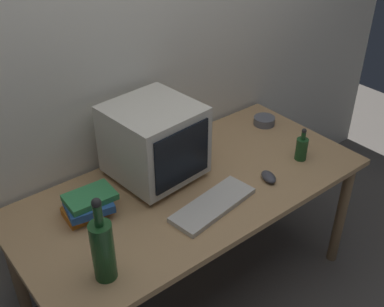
% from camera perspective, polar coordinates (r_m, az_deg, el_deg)
% --- Properties ---
extents(ground_plane, '(6.00, 6.00, 0.00)m').
position_cam_1_polar(ground_plane, '(2.70, 0.00, -15.92)').
color(ground_plane, '#56514C').
extents(back_wall, '(4.00, 0.08, 2.50)m').
position_cam_1_polar(back_wall, '(2.29, -7.42, 12.64)').
color(back_wall, silver).
rests_on(back_wall, ground).
extents(desk, '(1.69, 0.80, 0.71)m').
position_cam_1_polar(desk, '(2.26, 0.00, -5.43)').
color(desk, tan).
rests_on(desk, ground).
extents(crt_monitor, '(0.41, 0.42, 0.37)m').
position_cam_1_polar(crt_monitor, '(2.18, -4.61, 1.47)').
color(crt_monitor, beige).
rests_on(crt_monitor, desk).
extents(keyboard, '(0.44, 0.21, 0.02)m').
position_cam_1_polar(keyboard, '(2.09, 2.55, -6.22)').
color(keyboard, beige).
rests_on(keyboard, desk).
extents(computer_mouse, '(0.09, 0.11, 0.04)m').
position_cam_1_polar(computer_mouse, '(2.27, 9.25, -2.81)').
color(computer_mouse, '#3F3F47').
rests_on(computer_mouse, desk).
extents(bottle_tall, '(0.08, 0.08, 0.36)m').
position_cam_1_polar(bottle_tall, '(1.74, -10.74, -11.25)').
color(bottle_tall, '#1E4C23').
rests_on(bottle_tall, desk).
extents(bottle_short, '(0.06, 0.06, 0.18)m').
position_cam_1_polar(bottle_short, '(2.43, 13.13, 0.67)').
color(bottle_short, '#1E4C23').
rests_on(bottle_short, desk).
extents(book_stack, '(0.23, 0.19, 0.10)m').
position_cam_1_polar(book_stack, '(2.07, -12.41, -6.09)').
color(book_stack, orange).
rests_on(book_stack, desk).
extents(cd_spindle, '(0.12, 0.12, 0.04)m').
position_cam_1_polar(cd_spindle, '(2.72, 8.73, 3.93)').
color(cd_spindle, '#595B66').
rests_on(cd_spindle, desk).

